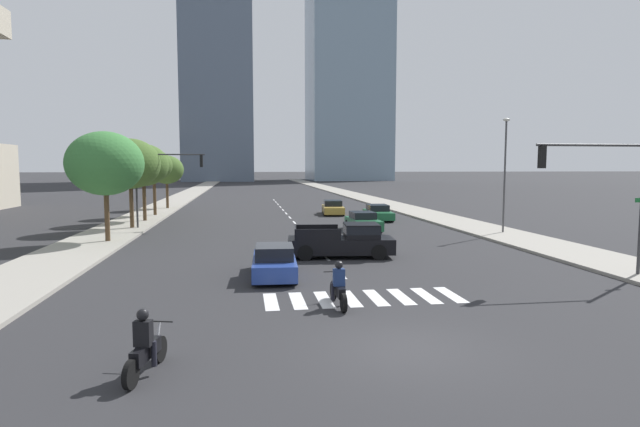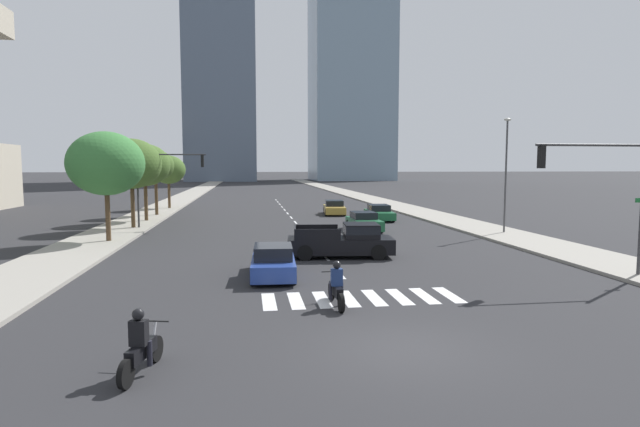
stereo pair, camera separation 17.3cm
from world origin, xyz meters
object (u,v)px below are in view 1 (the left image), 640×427
(street_lamp_east, at_px, (505,167))
(motorcycle_lead, at_px, (145,349))
(street_tree_nearest, at_px, (105,164))
(traffic_signal_far, at_px, (163,173))
(street_tree_fourth, at_px, (154,166))
(pickup_truck, at_px, (346,241))
(sedan_blue_2, at_px, (274,262))
(sedan_green_0, at_px, (363,222))
(street_tree_third, at_px, (143,165))
(motorcycle_trailing, at_px, (338,288))
(traffic_signal_near, at_px, (603,179))
(street_tree_fifth, at_px, (167,170))
(sedan_gold_1, at_px, (333,208))
(sedan_green_3, at_px, (378,213))
(street_tree_second, at_px, (130,164))

(street_lamp_east, bearing_deg, motorcycle_lead, -133.15)
(motorcycle_lead, distance_m, street_tree_nearest, 21.26)
(traffic_signal_far, xyz_separation_m, street_lamp_east, (22.68, -6.17, 0.46))
(street_lamp_east, distance_m, street_tree_fourth, 29.57)
(pickup_truck, height_order, street_tree_fourth, street_tree_fourth)
(sedan_blue_2, bearing_deg, traffic_signal_far, 24.57)
(street_lamp_east, bearing_deg, sedan_blue_2, -145.31)
(sedan_green_0, xyz_separation_m, street_tree_third, (-16.19, 7.78, 3.98))
(motorcycle_trailing, relative_size, street_tree_third, 0.35)
(motorcycle_trailing, distance_m, sedan_green_0, 19.65)
(traffic_signal_near, xyz_separation_m, street_tree_third, (-21.93, 24.32, 0.59))
(street_tree_fourth, distance_m, street_tree_fifth, 7.70)
(pickup_truck, distance_m, traffic_signal_near, 11.53)
(motorcycle_trailing, height_order, pickup_truck, pickup_truck)
(motorcycle_lead, xyz_separation_m, street_lamp_east, (19.15, 20.43, 3.90))
(sedan_gold_1, xyz_separation_m, street_tree_fourth, (-16.19, 0.27, 3.96))
(sedan_blue_2, relative_size, traffic_signal_far, 0.78)
(motorcycle_lead, bearing_deg, traffic_signal_near, -52.38)
(pickup_truck, xyz_separation_m, traffic_signal_near, (9.03, -6.41, 3.19))
(motorcycle_lead, height_order, street_tree_fourth, street_tree_fourth)
(traffic_signal_far, bearing_deg, sedan_green_0, -11.61)
(street_tree_nearest, height_order, street_tree_fifth, street_tree_nearest)
(street_tree_nearest, bearing_deg, sedan_blue_2, -49.28)
(pickup_truck, distance_m, street_tree_fourth, 26.42)
(street_lamp_east, bearing_deg, pickup_truck, -150.40)
(sedan_green_3, distance_m, street_lamp_east, 12.34)
(motorcycle_trailing, height_order, street_tree_fourth, street_tree_fourth)
(pickup_truck, relative_size, street_tree_nearest, 0.85)
(motorcycle_lead, height_order, motorcycle_trailing, same)
(motorcycle_lead, xyz_separation_m, traffic_signal_near, (16.16, 7.19, 3.42))
(motorcycle_lead, height_order, street_tree_fifth, street_tree_fifth)
(motorcycle_trailing, height_order, street_lamp_east, street_lamp_east)
(motorcycle_trailing, relative_size, sedan_gold_1, 0.45)
(sedan_blue_2, bearing_deg, sedan_green_0, -23.70)
(sedan_green_3, bearing_deg, motorcycle_trailing, -14.06)
(sedan_blue_2, bearing_deg, motorcycle_lead, 163.34)
(street_tree_nearest, distance_m, street_tree_third, 11.46)
(sedan_gold_1, height_order, sedan_blue_2, sedan_blue_2)
(motorcycle_trailing, bearing_deg, sedan_gold_1, -11.32)
(motorcycle_lead, bearing_deg, pickup_truck, -14.03)
(sedan_blue_2, bearing_deg, motorcycle_trailing, -156.25)
(sedan_blue_2, bearing_deg, street_tree_fourth, 21.44)
(traffic_signal_far, distance_m, street_tree_fourth, 10.02)
(sedan_green_3, bearing_deg, street_tree_fourth, -103.28)
(motorcycle_lead, relative_size, motorcycle_trailing, 0.93)
(sedan_green_0, bearing_deg, street_tree_nearest, -77.95)
(sedan_green_0, distance_m, street_tree_second, 16.95)
(motorcycle_trailing, height_order, street_tree_third, street_tree_third)
(sedan_green_0, relative_size, street_tree_nearest, 0.69)
(street_tree_third, xyz_separation_m, street_tree_fifth, (0.00, 12.52, -0.45))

